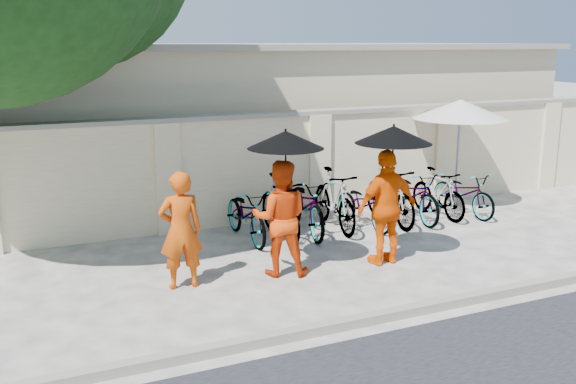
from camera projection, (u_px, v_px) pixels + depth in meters
name	position (u px, v px, depth m)	size (l,w,h in m)	color
ground	(290.00, 281.00, 9.28)	(80.00, 80.00, 0.00)	beige
kerb	(348.00, 323.00, 7.76)	(40.00, 0.16, 0.12)	gray
compound_wall	(269.00, 169.00, 12.29)	(20.00, 0.30, 2.00)	beige
building_behind	(247.00, 115.00, 15.92)	(14.00, 6.00, 3.20)	#C7B597
monk_left	(181.00, 230.00, 8.87)	(0.61, 0.40, 1.67)	#C54408
monk_center	(280.00, 218.00, 9.38)	(0.84, 0.65, 1.72)	red
parasol_center	(286.00, 140.00, 9.06)	(1.10, 1.10, 1.18)	black
monk_right	(387.00, 207.00, 9.83)	(1.06, 0.44, 1.80)	#F25402
parasol_right	(394.00, 135.00, 9.50)	(1.15, 1.15, 1.15)	black
patio_umbrella	(460.00, 111.00, 12.81)	(2.36, 2.36, 2.25)	gray
bike_0	(246.00, 214.00, 11.10)	(0.62, 1.78, 0.94)	gray
bike_1	(280.00, 208.00, 11.17)	(0.52, 1.85, 1.11)	gray
bike_2	(306.00, 205.00, 11.51)	(0.69, 1.98, 1.04)	gray
bike_3	(334.00, 200.00, 11.72)	(0.52, 1.85, 1.11)	gray
bike_4	(364.00, 204.00, 11.87)	(0.58, 1.65, 0.87)	gray
bike_5	(390.00, 195.00, 12.08)	(0.53, 1.87, 1.12)	gray
bike_6	(413.00, 194.00, 12.38)	(0.66, 1.89, 0.99)	gray
bike_7	(438.00, 193.00, 12.57)	(0.45, 1.59, 0.96)	gray
bike_8	(464.00, 193.00, 12.74)	(0.58, 1.68, 0.88)	gray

